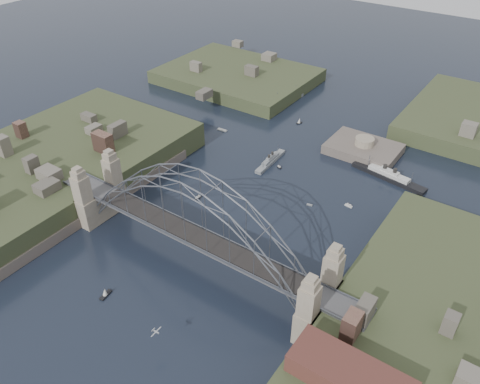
% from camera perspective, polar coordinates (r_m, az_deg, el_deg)
% --- Properties ---
extents(ground, '(500.00, 500.00, 0.00)m').
position_cam_1_polar(ground, '(114.69, -5.20, -8.38)').
color(ground, black).
rests_on(ground, ground).
extents(bridge, '(84.00, 13.80, 24.60)m').
position_cam_1_polar(bridge, '(106.56, -5.55, -3.59)').
color(bridge, '#525154').
rests_on(bridge, ground).
extents(shore_west, '(50.50, 90.00, 12.00)m').
position_cam_1_polar(shore_west, '(149.98, -22.48, 1.48)').
color(shore_west, '#384224').
rests_on(shore_west, ground).
extents(shore_east, '(50.50, 90.00, 12.00)m').
position_cam_1_polar(shore_east, '(98.84, 23.35, -20.18)').
color(shore_east, '#384224').
rests_on(shore_east, ground).
extents(headland_nw, '(60.00, 45.00, 9.00)m').
position_cam_1_polar(headland_nw, '(207.26, -0.33, 13.14)').
color(headland_nw, '#384224').
rests_on(headland_nw, ground).
extents(fort_island, '(22.00, 16.00, 9.40)m').
position_cam_1_polar(fort_island, '(159.88, 14.37, 4.43)').
color(fort_island, '#5D5249').
rests_on(fort_island, ground).
extents(wharf_shed, '(20.00, 8.00, 4.00)m').
position_cam_1_polar(wharf_shed, '(84.80, 12.98, -20.58)').
color(wharf_shed, '#592D26').
rests_on(wharf_shed, shore_east).
extents(naval_cruiser_near, '(2.70, 15.54, 4.64)m').
position_cam_1_polar(naval_cruiser_near, '(149.46, 3.64, 3.71)').
color(naval_cruiser_near, gray).
rests_on(naval_cruiser_near, ground).
extents(naval_cruiser_far, '(6.11, 17.32, 5.81)m').
position_cam_1_polar(naval_cruiser_far, '(189.46, 5.54, 10.88)').
color(naval_cruiser_far, gray).
rests_on(naval_cruiser_far, ground).
extents(ocean_liner, '(23.38, 6.72, 5.69)m').
position_cam_1_polar(ocean_liner, '(148.25, 17.25, 1.80)').
color(ocean_liner, black).
rests_on(ocean_liner, ground).
extents(aeroplane, '(1.47, 2.78, 0.40)m').
position_cam_1_polar(aeroplane, '(95.19, -10.03, -16.02)').
color(aeroplane, '#B7BABE').
extents(small_boat_a, '(0.93, 2.65, 1.43)m').
position_cam_1_polar(small_boat_a, '(134.29, -5.02, -0.68)').
color(small_boat_a, silver).
rests_on(small_boat_a, ground).
extents(small_boat_b, '(1.64, 0.84, 0.45)m').
position_cam_1_polar(small_boat_b, '(132.63, 8.27, -1.54)').
color(small_boat_b, silver).
rests_on(small_boat_b, ground).
extents(small_boat_c, '(1.48, 3.31, 2.38)m').
position_cam_1_polar(small_boat_c, '(110.52, -15.74, -11.52)').
color(small_boat_c, silver).
rests_on(small_boat_c, ground).
extents(small_boat_d, '(2.19, 0.89, 1.43)m').
position_cam_1_polar(small_boat_d, '(134.13, 12.80, -1.59)').
color(small_boat_d, silver).
rests_on(small_boat_d, ground).
extents(small_boat_e, '(3.58, 1.32, 0.45)m').
position_cam_1_polar(small_boat_e, '(168.06, -2.13, 7.38)').
color(small_boat_e, silver).
rests_on(small_boat_e, ground).
extents(small_boat_f, '(1.68, 0.97, 1.43)m').
position_cam_1_polar(small_boat_f, '(147.38, 4.68, 2.97)').
color(small_boat_f, silver).
rests_on(small_boat_f, ground).
extents(small_boat_h, '(1.48, 2.18, 2.38)m').
position_cam_1_polar(small_boat_h, '(173.49, 7.07, 8.36)').
color(small_boat_h, silver).
rests_on(small_boat_h, ground).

